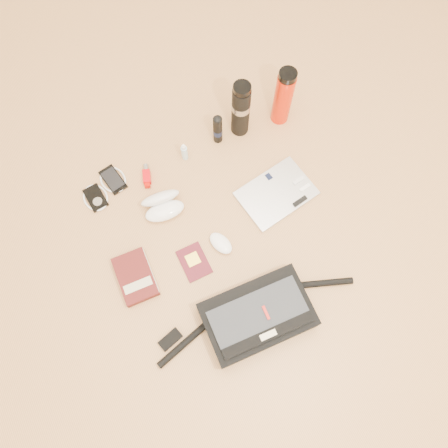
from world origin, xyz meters
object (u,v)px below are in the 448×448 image
object	(u,v)px
laptop	(277,194)
messenger_bag	(257,316)
book	(136,277)
thermos_red	(283,97)
thermos_black	(241,109)

from	to	relation	value
laptop	messenger_bag	bearing A→B (deg)	-135.99
laptop	book	distance (m)	0.66
laptop	thermos_red	bearing A→B (deg)	50.74
messenger_bag	thermos_black	distance (m)	0.83
messenger_bag	thermos_black	xyz separation A→B (m)	(0.33, 0.76, 0.10)
thermos_red	messenger_bag	bearing A→B (deg)	-124.95
book	thermos_black	world-z (taller)	thermos_black
messenger_bag	thermos_black	world-z (taller)	thermos_black
book	messenger_bag	bearing A→B (deg)	-41.61
book	thermos_black	bearing A→B (deg)	35.45
messenger_bag	book	distance (m)	0.49
messenger_bag	thermos_red	distance (m)	0.90
messenger_bag	book	world-z (taller)	messenger_bag
messenger_bag	book	bearing A→B (deg)	138.25
messenger_bag	thermos_black	size ratio (longest dim) A/B	2.72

